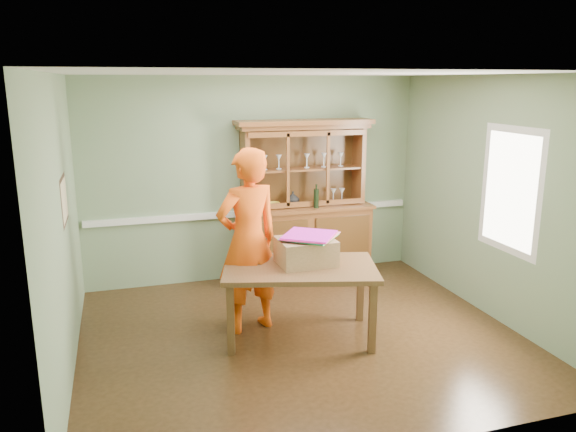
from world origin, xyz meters
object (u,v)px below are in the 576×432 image
object	(u,v)px
china_hutch	(304,224)
dining_table	(300,275)
person	(248,241)
cardboard_box	(306,251)

from	to	relation	value
china_hutch	dining_table	bearing A→B (deg)	-109.98
china_hutch	person	bearing A→B (deg)	-128.13
china_hutch	person	xyz separation A→B (m)	(-1.10, -1.40, 0.24)
person	china_hutch	bearing A→B (deg)	-144.45
dining_table	person	xyz separation A→B (m)	(-0.46, 0.35, 0.30)
china_hutch	person	world-z (taller)	china_hutch
dining_table	person	bearing A→B (deg)	158.29
cardboard_box	dining_table	bearing A→B (deg)	-144.08
cardboard_box	person	size ratio (longest dim) A/B	0.29
cardboard_box	person	distance (m)	0.62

